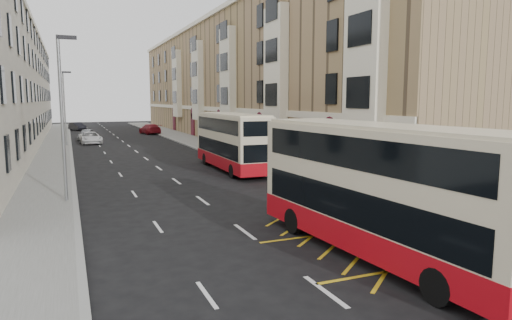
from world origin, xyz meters
name	(u,v)px	position (x,y,z in m)	size (l,w,h in m)	color
ground	(291,266)	(0.00, 0.00, 0.00)	(200.00, 200.00, 0.00)	black
pavement_right	(226,151)	(8.00, 30.00, 0.07)	(4.00, 120.00, 0.15)	slate
pavement_left	(53,159)	(-7.50, 30.00, 0.07)	(3.00, 120.00, 0.15)	slate
kerb_right	(206,152)	(6.00, 30.00, 0.07)	(0.25, 120.00, 0.15)	gray
kerb_left	(72,158)	(-6.00, 30.00, 0.07)	(0.25, 120.00, 0.15)	gray
road_markings	(124,142)	(0.00, 45.00, 0.01)	(10.00, 110.00, 0.01)	silver
terrace_right	(237,81)	(14.88, 45.38, 7.52)	(10.75, 79.00, 15.25)	#997B59
bus_shelter	(502,182)	(8.34, -0.39, 2.14)	(1.65, 4.25, 2.70)	black
guard_railing	(355,190)	(6.25, 5.75, 0.86)	(0.06, 6.56, 1.01)	#B22010
street_lamp_near	(63,109)	(-6.35, 12.00, 4.64)	(0.93, 0.18, 8.00)	gray
street_lamp_far	(65,104)	(-6.35, 42.00, 4.64)	(0.93, 0.18, 8.00)	gray
double_decker_front	(380,190)	(3.01, -0.27, 2.20)	(3.22, 10.98, 4.32)	beige
double_decker_rear	(232,142)	(4.74, 18.96, 2.09)	(2.48, 10.34, 4.11)	beige
pedestrian_near	(455,212)	(6.99, 0.41, 0.96)	(0.59, 0.39, 1.62)	black
pedestrian_mid	(499,205)	(9.65, 0.71, 0.93)	(0.76, 0.59, 1.56)	black
pedestrian_far	(385,192)	(7.03, 4.52, 0.93)	(0.92, 0.38, 1.56)	black
white_van	(91,138)	(-3.77, 44.35, 0.68)	(2.26, 4.91, 1.36)	white
car_silver	(87,134)	(-3.98, 50.16, 0.70)	(1.66, 4.13, 1.41)	#95999D
car_dark	(77,126)	(-4.73, 69.55, 0.69)	(1.46, 4.18, 1.38)	black
car_red	(150,129)	(5.20, 57.11, 0.75)	(2.11, 5.20, 1.51)	maroon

